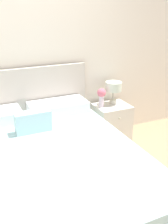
{
  "coord_description": "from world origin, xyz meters",
  "views": [
    {
      "loc": [
        -0.54,
        -3.12,
        1.8
      ],
      "look_at": [
        0.6,
        -0.6,
        0.66
      ],
      "focal_mm": 42.0,
      "sensor_mm": 36.0,
      "label": 1
    }
  ],
  "objects_px": {
    "nightstand": "(111,122)",
    "flower_vase": "(102,95)",
    "bed": "(45,171)",
    "table_lamp": "(113,88)"
  },
  "relations": [
    {
      "from": "bed",
      "to": "table_lamp",
      "type": "xyz_separation_m",
      "value": [
        1.24,
        0.85,
        0.45
      ]
    },
    {
      "from": "flower_vase",
      "to": "nightstand",
      "type": "bearing_deg",
      "value": -6.18
    },
    {
      "from": "nightstand",
      "to": "flower_vase",
      "type": "xyz_separation_m",
      "value": [
        -0.16,
        0.02,
        0.42
      ]
    },
    {
      "from": "bed",
      "to": "table_lamp",
      "type": "distance_m",
      "value": 1.57
    },
    {
      "from": "table_lamp",
      "to": "bed",
      "type": "bearing_deg",
      "value": -145.45
    },
    {
      "from": "flower_vase",
      "to": "bed",
      "type": "bearing_deg",
      "value": -141.87
    },
    {
      "from": "bed",
      "to": "nightstand",
      "type": "distance_m",
      "value": 1.44
    },
    {
      "from": "bed",
      "to": "nightstand",
      "type": "bearing_deg",
      "value": 33.65
    },
    {
      "from": "flower_vase",
      "to": "table_lamp",
      "type": "bearing_deg",
      "value": 10.58
    },
    {
      "from": "nightstand",
      "to": "table_lamp",
      "type": "xyz_separation_m",
      "value": [
        0.04,
        0.05,
        0.49
      ]
    }
  ]
}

